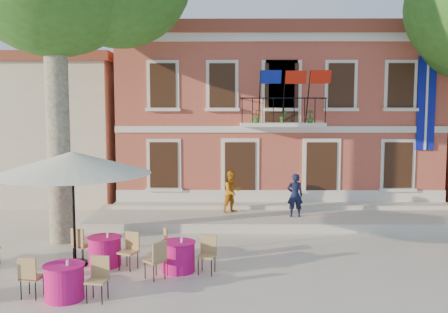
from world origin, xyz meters
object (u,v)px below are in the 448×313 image
Objects in this scene: cafe_table_1 at (64,280)px; cafe_table_3 at (105,250)px; cafe_table_4 at (178,255)px; patio_umbrella at (72,163)px; pedestrian_navy at (295,195)px; pedestrian_orange at (232,192)px.

cafe_table_3 is (0.31, 2.32, 0.00)m from cafe_table_1.
cafe_table_3 is 1.05× the size of cafe_table_4.
pedestrian_navy is (6.42, 4.55, -1.65)m from patio_umbrella.
patio_umbrella is at bearing -163.96° from pedestrian_orange.
cafe_table_1 is (-5.93, -6.92, -0.65)m from pedestrian_navy.
cafe_table_1 is at bearing -97.60° from cafe_table_3.
pedestrian_orange is 8.52m from cafe_table_1.
pedestrian_orange is 6.35m from cafe_table_3.
pedestrian_orange is 0.84× the size of cafe_table_4.
patio_umbrella is 6.94m from pedestrian_orange.
cafe_table_4 is (2.78, -0.51, -2.29)m from patio_umbrella.
pedestrian_orange is at bearing 51.37° from patio_umbrella.
cafe_table_1 is 2.34m from cafe_table_3.
pedestrian_navy is 0.80× the size of cafe_table_3.
cafe_table_1 and cafe_table_4 have the same top height.
pedestrian_orange reaches higher than cafe_table_3.
patio_umbrella reaches higher than pedestrian_navy.
cafe_table_1 is 2.95m from cafe_table_4.
cafe_table_1 is 1.08× the size of cafe_table_4.
patio_umbrella is 2.64× the size of pedestrian_navy.
pedestrian_orange reaches higher than cafe_table_1.
patio_umbrella is 2.07× the size of cafe_table_1.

